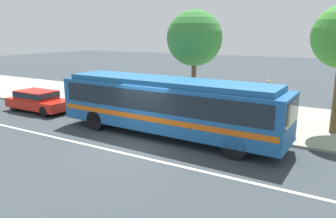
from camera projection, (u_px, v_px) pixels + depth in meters
The scene contains 8 objects.
ground_plane at pixel (133, 147), 13.67m from camera, with size 120.00×120.00×0.00m, color #333B40.
sidewalk_slab at pixel (204, 111), 19.86m from camera, with size 60.00×8.00×0.12m, color #989A88.
lane_stripe_center at pixel (121, 152), 13.00m from camera, with size 56.00×0.16×0.01m, color silver.
transit_bus at pixel (167, 103), 14.77m from camera, with size 11.10×2.75×2.71m.
sedan_behind_bus at pixel (38, 100), 19.79m from camera, with size 4.27×1.78×1.29m.
pedestrian_waiting_near_sign at pixel (293, 115), 14.66m from camera, with size 0.48×0.48×1.64m.
bus_stop_sign at pixel (267, 101), 14.39m from camera, with size 0.10×0.44×2.58m.
street_tree_near_stop at pixel (194, 39), 17.34m from camera, with size 3.02×3.02×5.87m.
Camera 1 is at (7.84, -10.41, 4.70)m, focal length 34.23 mm.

